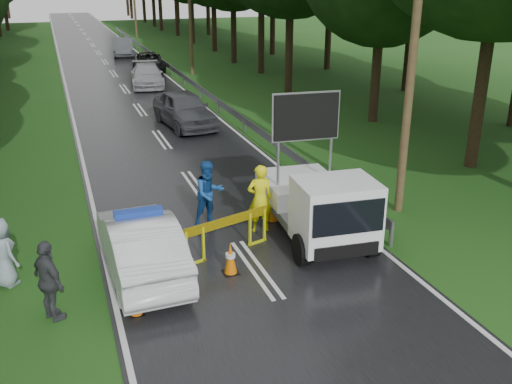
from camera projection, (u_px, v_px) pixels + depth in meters
name	position (u px, v px, depth m)	size (l,w,h in m)	color
ground	(256.00, 269.00, 13.60)	(160.00, 160.00, 0.00)	#1B4914
road	(113.00, 74.00, 39.99)	(7.00, 140.00, 0.02)	black
guardrail	(166.00, 64.00, 40.66)	(0.12, 60.06, 0.70)	gray
utility_pole_near	(415.00, 35.00, 15.16)	(1.40, 0.24, 10.00)	#483621
police_sedan	(141.00, 245.00, 13.18)	(1.69, 4.46, 1.60)	silver
work_truck	(319.00, 204.00, 14.84)	(2.37, 4.72, 3.65)	gray
barrier	(227.00, 226.00, 14.08)	(2.34, 0.78, 1.01)	#CBD80B
officer	(260.00, 199.00, 15.27)	(0.69, 0.46, 1.90)	#FEFC0D
civilian	(209.00, 193.00, 15.70)	(0.90, 0.70, 1.86)	#174897
bystander_mid	(49.00, 281.00, 11.33)	(1.02, 0.43, 1.74)	#393B40
bystander_right	(2.00, 253.00, 12.64)	(0.79, 0.51, 1.62)	#8A9AA6
queue_car_first	(184.00, 109.00, 26.01)	(1.91, 4.76, 1.62)	#3D3F44
queue_car_second	(147.00, 75.00, 35.38)	(1.91, 4.69, 1.36)	#9EA0A6
queue_car_third	(149.00, 62.00, 41.02)	(2.11, 4.58, 1.27)	black
queue_car_fourth	(123.00, 47.00, 48.40)	(1.61, 4.61, 1.52)	#414549
cone_near_left	(136.00, 301.00, 11.67)	(0.32, 0.32, 0.67)	black
cone_center	(230.00, 259.00, 13.26)	(0.37, 0.37, 0.79)	black
cone_far	(273.00, 209.00, 16.09)	(0.38, 0.38, 0.80)	black
cone_left_mid	(123.00, 229.00, 14.88)	(0.35, 0.35, 0.74)	black
cone_right	(338.00, 198.00, 16.82)	(0.38, 0.38, 0.81)	black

